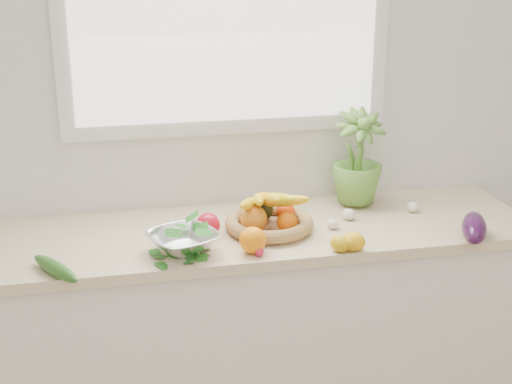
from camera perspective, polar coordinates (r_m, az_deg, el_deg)
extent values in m
cube|color=white|center=(2.85, -2.34, 7.71)|extent=(4.50, 0.02, 2.70)
cube|color=silver|center=(2.91, -1.07, -11.55)|extent=(2.20, 0.58, 0.86)
cube|color=beige|center=(2.71, -1.13, -3.34)|extent=(2.24, 0.62, 0.04)
sphere|color=orange|center=(2.47, -0.26, -3.88)|extent=(0.12, 0.12, 0.09)
ellipsoid|color=#CEA30B|center=(2.51, 6.72, -4.13)|extent=(0.09, 0.09, 0.06)
ellipsoid|color=#D0940B|center=(2.52, 7.72, -4.01)|extent=(0.09, 0.10, 0.06)
ellipsoid|color=#F5B20D|center=(2.52, 7.81, -3.94)|extent=(0.11, 0.10, 0.07)
sphere|color=red|center=(2.62, -3.86, -2.64)|extent=(0.12, 0.12, 0.09)
cube|color=tan|center=(2.59, 2.68, -3.58)|extent=(0.11, 0.07, 0.03)
ellipsoid|color=silver|center=(2.80, 7.43, -1.78)|extent=(0.06, 0.06, 0.04)
ellipsoid|color=white|center=(2.93, 12.46, -1.18)|extent=(0.06, 0.06, 0.04)
ellipsoid|color=white|center=(2.71, 6.18, -2.55)|extent=(0.06, 0.06, 0.04)
ellipsoid|color=#300D33|center=(2.70, 17.06, -2.75)|extent=(0.18, 0.25, 0.09)
ellipsoid|color=#225017|center=(2.41, -15.76, -5.91)|extent=(0.18, 0.25, 0.05)
sphere|color=red|center=(2.46, 0.26, -4.81)|extent=(0.04, 0.04, 0.03)
imported|color=#5F9636|center=(2.91, 8.14, 2.83)|extent=(0.23, 0.23, 0.38)
cylinder|color=#A7764A|center=(2.68, 1.05, -2.96)|extent=(0.32, 0.32, 0.01)
torus|color=#AB874C|center=(2.67, 1.06, -2.48)|extent=(0.38, 0.38, 0.05)
sphere|color=orange|center=(2.62, -0.18, -2.16)|extent=(0.11, 0.11, 0.10)
sphere|color=#E55F07|center=(2.63, 2.50, -2.40)|extent=(0.09, 0.09, 0.08)
sphere|color=#E33807|center=(2.72, 2.38, -1.64)|extent=(0.08, 0.08, 0.07)
ellipsoid|color=#233015|center=(2.72, 0.53, -1.31)|extent=(0.09, 0.09, 0.10)
ellipsoid|color=yellow|center=(2.62, -0.47, -0.92)|extent=(0.14, 0.21, 0.10)
ellipsoid|color=yellow|center=(2.63, 0.20, -0.62)|extent=(0.07, 0.23, 0.10)
ellipsoid|color=yellow|center=(2.63, 0.91, -0.48)|extent=(0.07, 0.23, 0.10)
ellipsoid|color=yellow|center=(2.64, 1.56, -0.52)|extent=(0.13, 0.22, 0.10)
ellipsoid|color=yellow|center=(2.64, 2.29, -0.72)|extent=(0.19, 0.18, 0.10)
cylinder|color=silver|center=(2.50, -5.84, -4.69)|extent=(0.12, 0.12, 0.02)
imported|color=silver|center=(2.48, -5.87, -3.88)|extent=(0.31, 0.31, 0.06)
ellipsoid|color=#195F17|center=(2.47, -5.90, -3.06)|extent=(0.23, 0.23, 0.07)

